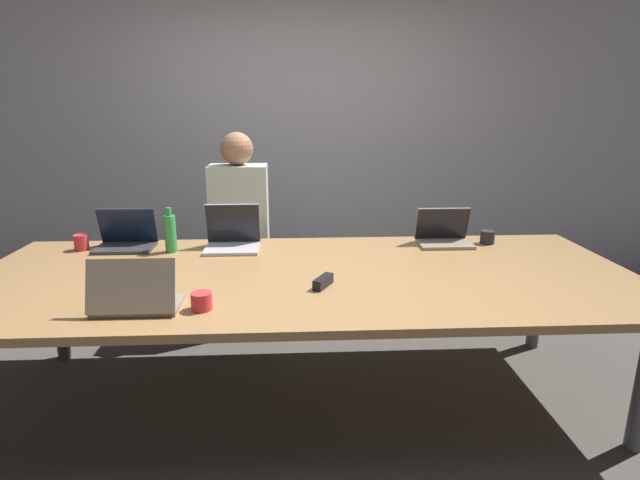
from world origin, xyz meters
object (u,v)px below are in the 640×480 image
Objects in this scene: laptop_far_midleft at (233,236)px; cup_far_left at (81,242)px; laptop_near_left at (135,296)px; stapler at (323,282)px; bottle_far_left at (170,233)px; laptop_far_left at (126,237)px; laptop_far_right at (444,234)px; cup_far_right at (487,237)px; person_far_midleft at (240,235)px; cup_near_left at (202,301)px.

laptop_far_midleft is 0.91m from cup_far_left.
laptop_near_left is 0.86m from stapler.
cup_far_left is at bearing 172.91° from bottle_far_left.
cup_far_left is at bearing -172.02° from laptop_far_left.
stapler is (-0.80, -0.72, -0.04)m from laptop_far_right.
stapler is (1.17, -0.74, -0.05)m from laptop_far_left.
person_far_midleft is (-1.61, 0.48, -0.09)m from cup_far_right.
cup_far_right is at bearing 0.65° from laptop_far_midleft.
cup_far_left is 1.59m from stapler.
laptop_far_midleft is 2.16× the size of stapler.
laptop_far_right is at bearing 70.53° from stapler.
laptop_far_right reaches higher than cup_far_left.
laptop_near_left reaches higher than cup_near_left.
laptop_far_left reaches higher than cup_far_right.
laptop_far_midleft is at bearing 10.06° from bottle_far_left.
bottle_far_left is (-1.96, -0.08, 0.08)m from cup_far_right.
person_far_midleft is (-1.32, 0.47, -0.11)m from laptop_far_right.
person_far_midleft is 15.56× the size of cup_near_left.
laptop_far_right is at bearing -148.90° from laptop_near_left.
laptop_far_right is 1.24× the size of bottle_far_left.
stapler is (0.52, -1.19, 0.07)m from person_far_midleft.
cup_far_left is 0.62× the size of stapler.
laptop_near_left is 0.28m from cup_near_left.
laptop_near_left is (-1.90, -0.97, 0.03)m from cup_far_right.
person_far_midleft is 4.06× the size of laptop_far_left.
laptop_far_midleft reaches higher than stapler.
laptop_far_right is 2.19× the size of stapler.
laptop_far_right is 1.66m from cup_near_left.
bottle_far_left is (0.55, -0.07, 0.07)m from cup_far_left.
cup_near_left is 0.59m from stapler.
stapler is at bearing -53.70° from laptop_far_midleft.
laptop_far_midleft is 0.95× the size of laptop_far_left.
laptop_far_right is 3.70× the size of cup_near_left.
cup_far_right is 1.96m from bottle_far_left.
laptop_far_left is 1.29× the size of bottle_far_left.
person_far_midleft is 1.45m from cup_near_left.
bottle_far_left is at bearing 172.48° from stapler.
stapler is at bearing -32.41° from laptop_far_left.
person_far_midleft is 1.03m from cup_far_left.
laptop_far_right is 1.97m from laptop_far_left.
laptop_far_right is at bearing 2.94° from bottle_far_left.
laptop_near_left reaches higher than cup_far_left.
cup_far_left is at bearing -177.74° from stapler.
laptop_near_left is (-0.29, -1.45, 0.12)m from person_far_midleft.
laptop_far_midleft is 0.95m from cup_near_left.
laptop_near_left is (0.35, -1.00, -0.00)m from laptop_far_left.
laptop_far_left is at bearing 176.16° from stapler.
person_far_midleft is at bearing 28.36° from cup_far_left.
cup_near_left is at bearing -149.18° from cup_far_right.
laptop_far_midleft is 1.00m from laptop_near_left.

